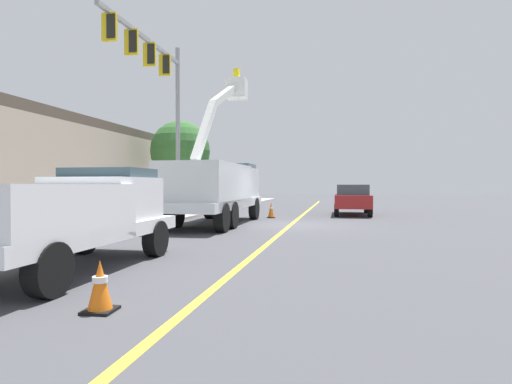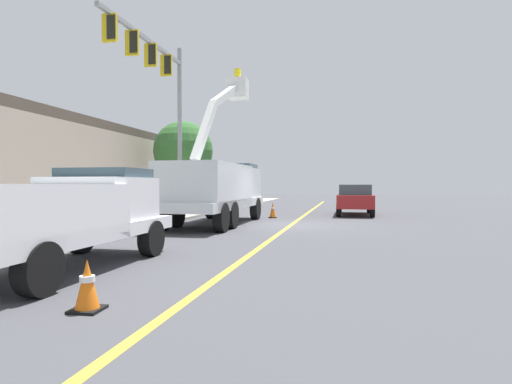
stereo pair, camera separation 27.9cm
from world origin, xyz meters
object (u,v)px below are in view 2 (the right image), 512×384
Objects in this scene: passing_minivan at (355,197)px; traffic_cone_leading at (87,286)px; service_pickup_truck at (63,214)px; utility_bucket_truck at (217,187)px; traffic_signal_mast at (159,84)px; traffic_cone_mid_front at (273,210)px.

traffic_cone_leading is at bearing 165.24° from passing_minivan.
service_pickup_truck is 8.24× the size of traffic_cone_leading.
service_pickup_truck is at bearing 38.91° from traffic_cone_leading.
utility_bucket_truck is 12.44m from traffic_cone_leading.
traffic_signal_mast reaches higher than utility_bucket_truck.
utility_bucket_truck is at bearing -3.50° from service_pickup_truck.
traffic_signal_mast is (12.95, 4.16, 5.91)m from traffic_cone_leading.
passing_minivan is 12.06m from traffic_signal_mast.
traffic_cone_leading is 14.82m from traffic_signal_mast.
passing_minivan is (16.44, -6.89, -0.15)m from service_pickup_truck.
traffic_signal_mast is at bearing 122.00° from traffic_cone_mid_front.
utility_bucket_truck is at bearing 136.09° from passing_minivan.
traffic_cone_mid_front is (15.96, -0.67, 0.05)m from traffic_cone_leading.
utility_bucket_truck is at bearing 151.44° from traffic_cone_mid_front.
traffic_cone_leading is at bearing 177.61° from traffic_cone_mid_front.
traffic_cone_leading is at bearing -162.20° from traffic_signal_mast.
traffic_signal_mast reaches higher than traffic_cone_leading.
passing_minivan reaches higher than traffic_cone_mid_front.
utility_bucket_truck reaches higher than traffic_cone_leading.
traffic_signal_mast is (10.55, 2.22, 5.13)m from service_pickup_truck.
traffic_cone_mid_front is (13.57, -2.60, -0.73)m from service_pickup_truck.
passing_minivan reaches higher than traffic_cone_leading.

